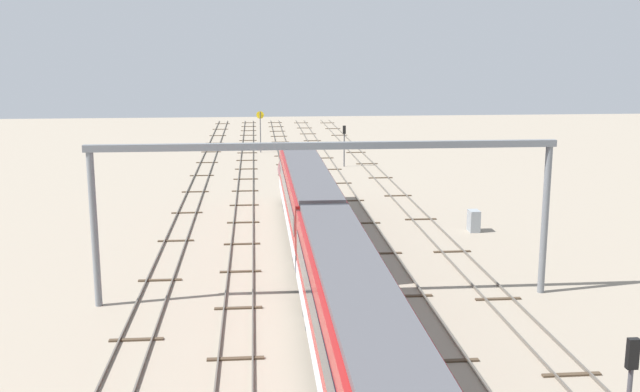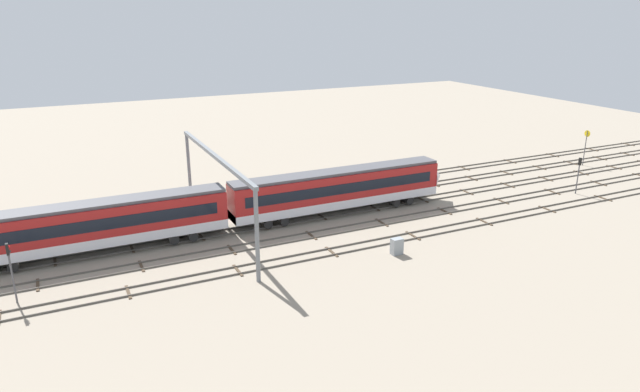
% 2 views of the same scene
% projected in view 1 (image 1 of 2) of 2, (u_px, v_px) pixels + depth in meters
% --- Properties ---
extents(ground_plane, '(187.42, 187.42, 0.00)m').
position_uv_depth(ground_plane, '(313.00, 256.00, 46.18)').
color(ground_plane, gray).
extents(track_near_foreground, '(171.42, 2.40, 0.16)m').
position_uv_depth(track_near_foreground, '(452.00, 251.00, 46.95)').
color(track_near_foreground, '#59544C').
rests_on(track_near_foreground, ground).
extents(track_second_near, '(171.42, 2.40, 0.16)m').
position_uv_depth(track_second_near, '(383.00, 253.00, 46.56)').
color(track_second_near, '#59544C').
rests_on(track_second_near, ground).
extents(track_with_train, '(171.42, 2.40, 0.16)m').
position_uv_depth(track_with_train, '(313.00, 255.00, 46.17)').
color(track_with_train, '#59544C').
rests_on(track_with_train, ground).
extents(track_second_far, '(171.42, 2.40, 0.16)m').
position_uv_depth(track_second_far, '(241.00, 256.00, 45.78)').
color(track_second_far, '#59544C').
rests_on(track_second_far, ground).
extents(track_far_background, '(171.42, 2.40, 0.16)m').
position_uv_depth(track_far_background, '(169.00, 258.00, 45.39)').
color(track_far_background, '#59544C').
rests_on(track_far_background, ground).
extents(overhead_gantry, '(0.40, 23.73, 8.22)m').
position_uv_depth(overhead_gantry, '(326.00, 176.00, 37.00)').
color(overhead_gantry, slate).
rests_on(overhead_gantry, ground).
extents(speed_sign_near_foreground, '(0.14, 0.93, 5.11)m').
position_uv_depth(speed_sign_near_foreground, '(260.00, 126.00, 90.61)').
color(speed_sign_near_foreground, '#4C4C51').
rests_on(speed_sign_near_foreground, ground).
extents(signal_light_trackside_departure, '(0.31, 0.32, 4.49)m').
position_uv_depth(signal_light_trackside_departure, '(344.00, 140.00, 79.96)').
color(signal_light_trackside_departure, '#4C4C51').
rests_on(signal_light_trackside_departure, ground).
extents(relay_cabinet, '(1.06, 0.71, 1.53)m').
position_uv_depth(relay_cabinet, '(474.00, 221.00, 52.10)').
color(relay_cabinet, gray).
rests_on(relay_cabinet, ground).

